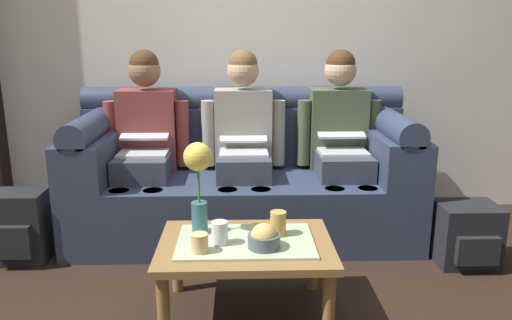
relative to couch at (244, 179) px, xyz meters
name	(u,v)px	position (x,y,z in m)	size (l,w,h in m)	color
back_wall_patterned	(242,15)	(0.00, 0.53, 1.08)	(6.00, 0.12, 2.90)	silver
couch	(244,179)	(0.00, 0.00, 0.00)	(2.21, 0.88, 0.96)	#2D3851
person_left	(145,138)	(-0.64, 0.00, 0.29)	(0.56, 0.67, 1.22)	#383D4C
person_middle	(244,137)	(0.00, 0.00, 0.29)	(0.56, 0.67, 1.22)	#383D4C
person_right	(341,136)	(0.64, 0.00, 0.29)	(0.56, 0.67, 1.22)	#383D4C
coffee_table	(246,252)	(0.00, -1.06, -0.05)	(0.82, 0.58, 0.39)	olive
flower_vase	(198,173)	(-0.22, -0.96, 0.31)	(0.14, 0.14, 0.45)	#336672
snack_bowl	(264,238)	(0.08, -1.15, 0.06)	(0.15, 0.15, 0.12)	#4C5666
cup_near_left	(200,243)	(-0.20, -1.19, 0.06)	(0.08, 0.08, 0.09)	#DBB77A
cup_near_right	(278,223)	(0.16, -1.00, 0.07)	(0.08, 0.08, 0.12)	gold
cup_far_center	(220,233)	(-0.12, -1.10, 0.07)	(0.08, 0.08, 0.11)	silver
backpack_left	(20,227)	(-1.32, -0.43, -0.16)	(0.31, 0.28, 0.43)	black
backpack_right	(466,235)	(1.30, -0.55, -0.19)	(0.34, 0.32, 0.36)	black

